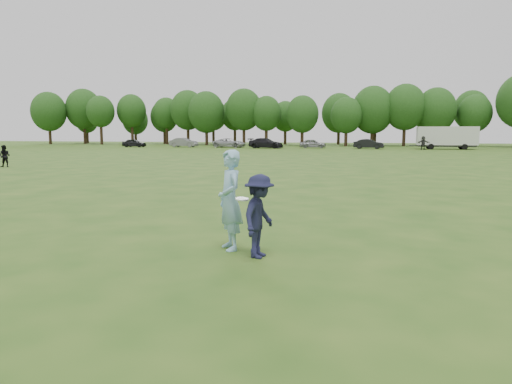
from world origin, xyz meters
TOP-DOWN VIEW (x-y plane):
  - ground at (0.00, 0.00)m, footprint 200.00×200.00m
  - thrower at (-0.90, -0.02)m, footprint 0.83×0.89m
  - defender at (-0.19, -0.47)m, footprint 0.76×1.12m
  - player_far_a at (-22.44, 17.78)m, footprint 0.86×0.74m
  - player_far_d at (9.45, 57.45)m, footprint 1.83×1.15m
  - car_a at (-34.99, 59.27)m, footprint 3.92×1.65m
  - car_b at (-27.03, 60.99)m, footprint 4.65×1.84m
  - car_c at (-19.25, 60.81)m, footprint 5.39×2.88m
  - car_d at (-12.90, 58.89)m, footprint 5.48×2.69m
  - car_e at (-6.08, 61.18)m, footprint 4.18×1.94m
  - car_f at (2.22, 59.90)m, footprint 4.47×2.08m
  - disc_in_play at (-0.58, -0.28)m, footprint 0.33×0.33m
  - cargo_trailer at (12.93, 60.74)m, footprint 9.00×2.75m
  - treeline at (2.81, 76.90)m, footprint 130.35×18.39m

SIDE VIEW (x-z plane):
  - ground at x=0.00m, z-range 0.00..0.00m
  - car_a at x=-34.99m, z-range 0.00..1.32m
  - car_e at x=-6.08m, z-range 0.00..1.38m
  - car_f at x=2.22m, z-range 0.00..1.42m
  - car_c at x=-19.25m, z-range 0.00..1.44m
  - car_b at x=-27.03m, z-range 0.00..1.51m
  - player_far_a at x=-22.44m, z-range 0.00..1.52m
  - car_d at x=-12.90m, z-range 0.00..1.53m
  - defender at x=-0.19m, z-range 0.00..1.61m
  - player_far_d at x=9.45m, z-range 0.00..1.89m
  - thrower at x=-0.90m, z-range 0.00..2.04m
  - disc_in_play at x=-0.58m, z-range 1.06..1.13m
  - cargo_trailer at x=12.93m, z-range 0.18..3.38m
  - treeline at x=2.81m, z-range 0.39..12.13m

